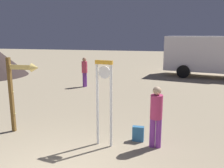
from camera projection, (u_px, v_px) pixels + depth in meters
standing_clock at (104, 96)px, 6.34m from camera, size 0.49×0.16×2.35m
arrow_sign at (20, 83)px, 7.18m from camera, size 1.04×0.26×2.33m
person_near_clock at (156, 114)px, 6.31m from camera, size 0.32×0.32×1.69m
backpack at (138, 134)px, 6.83m from camera, size 0.32×0.19×0.44m
person_distant at (85, 71)px, 13.78m from camera, size 0.33×0.33×1.71m
box_truck_near at (208, 55)px, 16.85m from camera, size 6.61×3.48×2.88m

